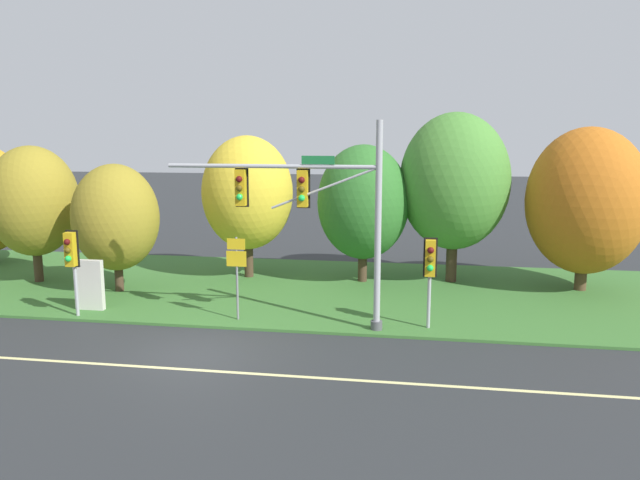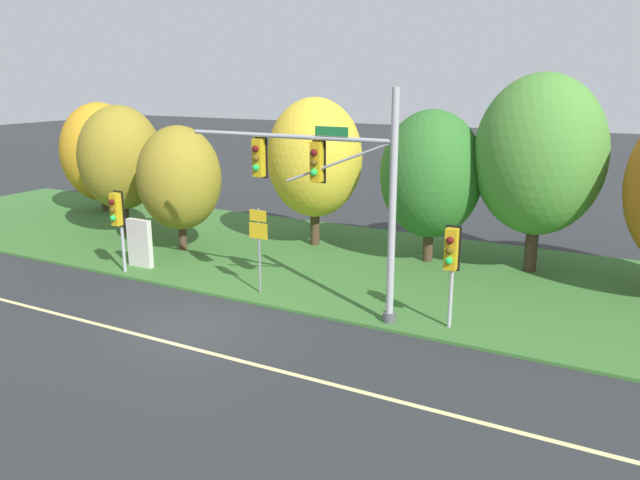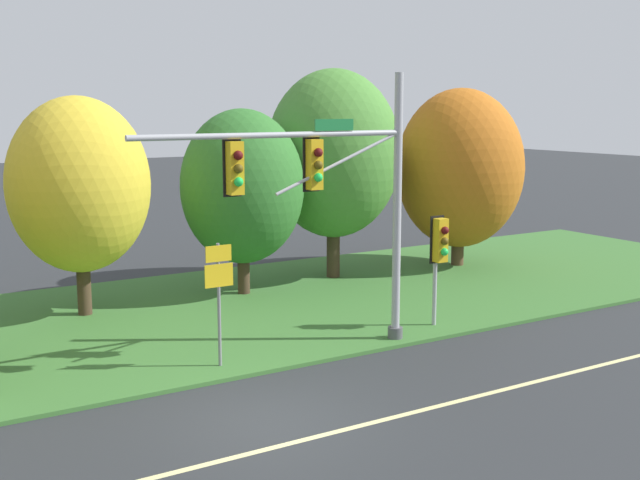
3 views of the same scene
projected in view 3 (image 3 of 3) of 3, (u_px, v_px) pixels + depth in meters
name	position (u px, v px, depth m)	size (l,w,h in m)	color
ground_plane	(273.00, 419.00, 16.19)	(160.00, 160.00, 0.00)	#282B2D
lane_stripe	(304.00, 440.00, 15.18)	(36.00, 0.16, 0.01)	beige
grass_verge	(137.00, 324.00, 23.10)	(48.00, 11.50, 0.10)	#386B2D
traffic_signal_mast	(333.00, 187.00, 19.78)	(7.39, 0.49, 7.00)	#9EA0A5
pedestrian_signal_further_along	(440.00, 247.00, 22.30)	(0.46, 0.55, 3.14)	#9EA0A5
route_sign_post	(219.00, 286.00, 18.90)	(0.72, 0.08, 2.98)	slate
tree_mid_verge	(79.00, 185.00, 23.32)	(4.12, 4.12, 6.46)	#423021
tree_tall_centre	(242.00, 187.00, 26.07)	(4.03, 4.03, 6.08)	#423021
tree_right_far	(333.00, 154.00, 28.47)	(4.78, 4.78, 7.46)	#423021
tree_furthest_back	(460.00, 169.00, 30.78)	(4.88, 4.88, 6.83)	#4C3823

